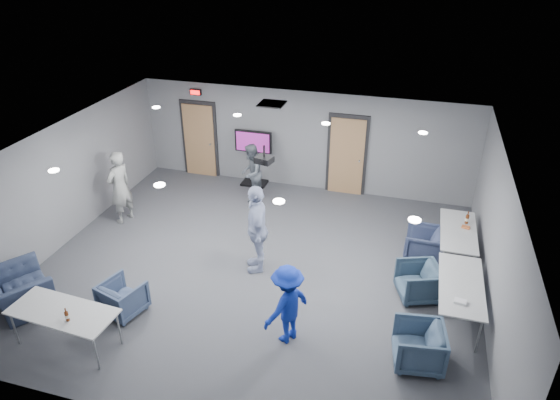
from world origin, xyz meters
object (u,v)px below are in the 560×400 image
(person_d, at_px, (287,304))
(table_front_left, at_px, (63,313))
(bottle_right, at_px, (467,219))
(tv_stand, at_px, (254,155))
(person_b, at_px, (251,173))
(projector, at_px, (264,160))
(chair_front_b, at_px, (20,290))
(chair_right_a, at_px, (424,245))
(chair_right_b, at_px, (418,282))
(chair_right_c, at_px, (418,346))
(person_c, at_px, (257,228))
(table_right_b, at_px, (461,286))
(person_a, at_px, (120,187))
(table_right_a, at_px, (458,232))
(bottle_front, at_px, (67,316))
(chair_front_a, at_px, (123,297))

(person_d, xyz_separation_m, table_front_left, (-3.56, -1.17, -0.06))
(bottle_right, relative_size, tv_stand, 0.19)
(person_b, height_order, projector, projector)
(chair_front_b, distance_m, bottle_right, 9.08)
(bottle_right, bearing_deg, chair_right_a, -147.00)
(person_b, bearing_deg, person_d, 22.34)
(chair_right_b, xyz_separation_m, chair_right_c, (0.07, -1.75, 0.01))
(person_c, height_order, table_right_b, person_c)
(chair_right_b, bearing_deg, projector, -115.10)
(person_c, relative_size, projector, 5.29)
(chair_front_b, bearing_deg, chair_right_c, -140.21)
(person_c, relative_size, bottle_right, 6.54)
(person_a, relative_size, chair_right_c, 2.26)
(person_a, relative_size, table_right_a, 1.03)
(person_a, relative_size, table_front_left, 0.97)
(chair_right_c, relative_size, table_right_a, 0.45)
(bottle_front, bearing_deg, projector, 56.24)
(chair_right_a, relative_size, chair_right_c, 1.01)
(person_b, distance_m, bottle_right, 5.36)
(chair_front_b, bearing_deg, table_right_b, -130.92)
(chair_right_b, relative_size, tv_stand, 0.49)
(person_b, xyz_separation_m, projector, (1.21, -2.62, 1.63))
(person_d, bearing_deg, table_right_b, 147.31)
(chair_right_b, bearing_deg, chair_right_a, 157.38)
(chair_front_b, bearing_deg, person_b, -82.88)
(chair_right_c, bearing_deg, chair_right_b, 174.01)
(person_d, distance_m, chair_right_a, 3.82)
(chair_right_c, distance_m, projector, 4.33)
(table_front_left, bearing_deg, chair_right_c, 15.64)
(person_a, xyz_separation_m, chair_front_a, (1.81, -2.98, -0.57))
(table_right_a, xyz_separation_m, projector, (-3.88, -1.24, 1.72))
(person_c, bearing_deg, chair_right_b, 68.67)
(chair_right_c, relative_size, tv_stand, 0.51)
(chair_front_b, bearing_deg, chair_front_a, -133.31)
(chair_front_a, bearing_deg, table_right_b, -148.62)
(person_a, bearing_deg, chair_right_c, 83.28)
(chair_front_a, height_order, bottle_front, bottle_front)
(bottle_right, bearing_deg, tv_stand, 160.51)
(chair_right_c, distance_m, table_right_b, 1.55)
(bottle_front, distance_m, projector, 4.39)
(chair_front_a, bearing_deg, chair_front_b, 28.22)
(chair_front_a, bearing_deg, person_c, -117.64)
(chair_right_c, distance_m, chair_front_a, 5.29)
(projector, bearing_deg, person_d, -50.54)
(chair_front_a, xyz_separation_m, projector, (2.06, 2.24, 2.08))
(tv_stand, bearing_deg, chair_right_a, -27.96)
(table_right_b, bearing_deg, person_b, 57.24)
(person_a, height_order, table_right_a, person_a)
(person_b, distance_m, chair_front_a, 4.95)
(person_b, relative_size, chair_front_b, 1.35)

